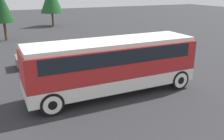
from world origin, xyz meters
The scene contains 5 objects.
ground_plane centered at (0.00, 0.00, 0.00)m, with size 120.00×120.00×0.00m, color #2D2D30.
tour_bus centered at (0.10, 0.00, 1.81)m, with size 9.36×2.64×3.00m.
parked_car_near centered at (-2.36, 7.00, 0.69)m, with size 4.17×1.83×1.39m.
parked_car_mid centered at (2.81, 8.27, 0.69)m, with size 4.36×1.88×1.37m.
tree_left centered at (-4.38, 18.48, 3.62)m, with size 2.39×2.39×5.29m.
Camera 1 is at (-5.57, -11.67, 5.63)m, focal length 40.00 mm.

